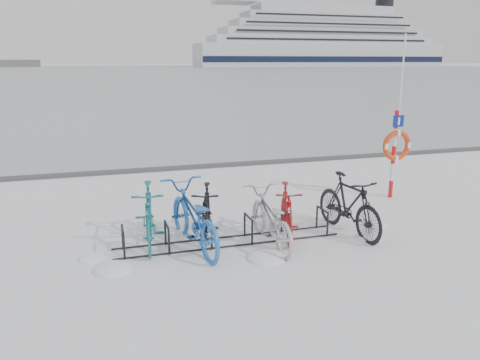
# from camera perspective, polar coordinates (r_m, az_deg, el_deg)

# --- Properties ---
(ground) EXTENTS (900.00, 900.00, 0.00)m
(ground) POSITION_cam_1_polar(r_m,az_deg,el_deg) (8.31, -1.37, -7.61)
(ground) COLOR white
(ground) RESTS_ON ground
(ice_sheet) EXTENTS (400.00, 298.00, 0.02)m
(ice_sheet) POSITION_cam_1_polar(r_m,az_deg,el_deg) (162.48, -16.38, 12.70)
(ice_sheet) COLOR #949FA7
(ice_sheet) RESTS_ON ground
(quay_edge) EXTENTS (400.00, 0.25, 0.10)m
(quay_edge) POSITION_cam_1_polar(r_m,az_deg,el_deg) (13.83, -7.86, 1.45)
(quay_edge) COLOR #3F3F42
(quay_edge) RESTS_ON ground
(bike_rack) EXTENTS (4.00, 0.48, 0.46)m
(bike_rack) POSITION_cam_1_polar(r_m,az_deg,el_deg) (8.25, -1.38, -6.44)
(bike_rack) COLOR black
(bike_rack) RESTS_ON ground
(lifebuoy_station) EXTENTS (0.71, 0.22, 3.68)m
(lifebuoy_station) POSITION_cam_1_polar(r_m,az_deg,el_deg) (11.20, 18.49, 4.00)
(lifebuoy_station) COLOR red
(lifebuoy_station) RESTS_ON ground
(cruise_ferry) EXTENTS (130.81, 24.69, 42.98)m
(cruise_ferry) POSITION_cam_1_polar(r_m,az_deg,el_deg) (254.31, 9.73, 16.10)
(cruise_ferry) COLOR silver
(cruise_ferry) RESTS_ON ground
(bike_0) EXTENTS (0.71, 1.86, 1.09)m
(bike_0) POSITION_cam_1_polar(r_m,az_deg,el_deg) (8.23, -11.05, -4.07)
(bike_0) COLOR #16666D
(bike_0) RESTS_ON ground
(bike_1) EXTENTS (1.08, 2.26, 1.14)m
(bike_1) POSITION_cam_1_polar(r_m,az_deg,el_deg) (7.99, -5.77, -4.25)
(bike_1) COLOR blue
(bike_1) RESTS_ON ground
(bike_2) EXTENTS (0.90, 1.70, 0.98)m
(bike_2) POSITION_cam_1_polar(r_m,az_deg,el_deg) (8.43, -4.12, -3.77)
(bike_2) COLOR black
(bike_2) RESTS_ON ground
(bike_3) EXTENTS (0.68, 1.90, 1.00)m
(bike_3) POSITION_cam_1_polar(r_m,az_deg,el_deg) (8.11, 3.70, -4.44)
(bike_3) COLOR #A6A9AE
(bike_3) RESTS_ON ground
(bike_4) EXTENTS (0.89, 1.69, 0.98)m
(bike_4) POSITION_cam_1_polar(r_m,az_deg,el_deg) (8.52, 5.69, -3.63)
(bike_4) COLOR maroon
(bike_4) RESTS_ON ground
(bike_5) EXTENTS (0.77, 1.93, 1.13)m
(bike_5) POSITION_cam_1_polar(r_m,az_deg,el_deg) (8.84, 13.14, -2.75)
(bike_5) COLOR black
(bike_5) RESTS_ON ground
(snow_drifts) EXTENTS (5.76, 2.15, 0.23)m
(snow_drifts) POSITION_cam_1_polar(r_m,az_deg,el_deg) (8.08, 0.03, -8.27)
(snow_drifts) COLOR white
(snow_drifts) RESTS_ON ground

